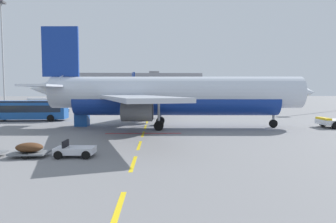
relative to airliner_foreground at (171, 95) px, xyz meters
The scene contains 10 objects.
ground 23.25m from the airliner_foreground, 34.78° to the left, with size 400.00×400.00×0.00m, color slate.
apron_paint_markings 10.85m from the airliner_foreground, 108.34° to the left, with size 8.00×92.94×0.01m.
airliner_foreground is the anchor object (origin of this frame).
airliner_mid_left 65.34m from the airliner_foreground, 100.40° to the left, with size 27.57×28.33×10.06m.
apron_shuttle_bus 23.28m from the airliner_foreground, 157.67° to the left, with size 12.11×3.34×3.00m.
catering_truck 29.56m from the airliner_foreground, 138.70° to the left, with size 7.22×3.26×3.14m.
baggage_train 19.13m from the airliner_foreground, 123.30° to the right, with size 8.64×1.79×1.14m.
uld_cargo_container 11.87m from the airliner_foreground, behind, with size 1.62×1.58×1.60m.
apron_light_mast_near 55.94m from the airliner_foreground, 136.04° to the left, with size 1.80×1.80×26.01m.
terminal_satellite 143.29m from the airliner_foreground, 96.20° to the left, with size 79.16×20.22×16.22m.
Camera 1 is at (19.50, -8.79, 4.49)m, focal length 31.40 mm.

